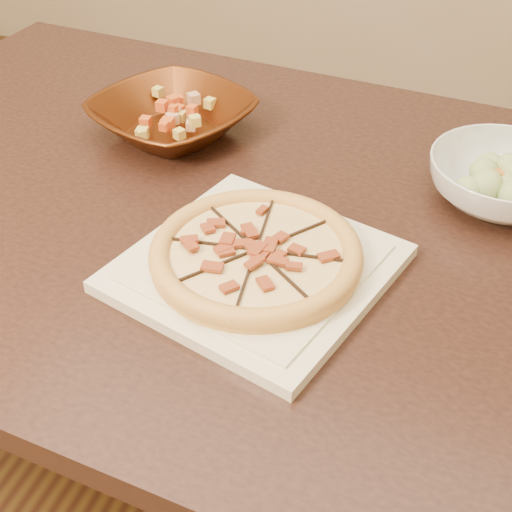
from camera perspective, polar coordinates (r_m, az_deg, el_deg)
The scene contains 8 objects.
floor at distance 1.70m, azimuth -7.02°, elevation -16.07°, with size 4.00×4.00×0.02m, color #331B11.
dining_table at distance 1.15m, azimuth -1.20°, elevation 0.60°, with size 1.60×1.09×0.75m.
plate at distance 0.96m, azimuth -0.00°, elevation -0.91°, with size 0.39×0.39×0.02m.
pizza at distance 0.94m, azimuth -0.00°, elevation 0.19°, with size 0.28×0.28×0.03m.
bronze_bowl at distance 1.28m, azimuth -6.71°, elevation 10.93°, with size 0.26×0.26×0.06m, color #612F12.
mixed_dish at distance 1.26m, azimuth -6.94°, elevation 12.80°, with size 0.12×0.13×0.03m.
salad_bowl at distance 1.15m, azimuth 19.19°, elevation 5.70°, with size 0.23×0.23×0.07m, color silver.
salad at distance 1.12m, azimuth 19.75°, elevation 7.98°, with size 0.12×0.11×0.04m.
Camera 1 is at (0.53, -0.85, 1.37)m, focal length 50.00 mm.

